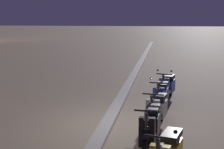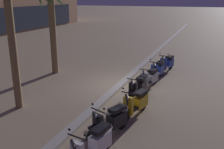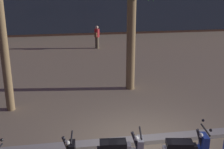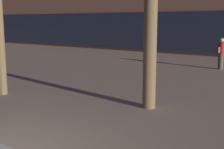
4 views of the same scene
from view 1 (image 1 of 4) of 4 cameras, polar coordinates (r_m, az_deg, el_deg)
The scene contains 6 objects.
ground_plane at distance 9.30m, azimuth 0.47°, elevation -8.78°, with size 200.00×200.00×0.00m, color #9E896B.
curb_strip at distance 9.31m, azimuth -0.80°, elevation -8.37°, with size 60.00×0.36×0.12m, color #ADA89E.
scooter_black_mid_front at distance 7.82m, azimuth 6.68°, elevation -8.91°, with size 1.82×0.56×1.04m.
scooter_silver_last_in_row at distance 9.27m, azimuth 7.83°, elevation -6.06°, with size 1.78×0.67×1.04m.
scooter_blue_second_in_line at distance 10.75m, azimuth 8.42°, elevation -3.77°, with size 1.81×0.59×1.17m.
scooter_blue_lead_nearest at distance 12.29m, azimuth 9.51°, elevation -2.10°, with size 1.79×0.70×1.17m.
Camera 1 is at (-8.71, -1.32, 2.97)m, focal length 53.34 mm.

